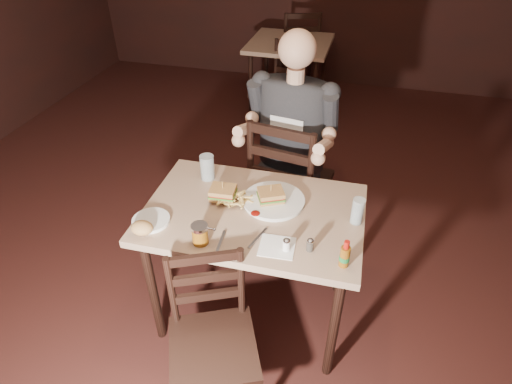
% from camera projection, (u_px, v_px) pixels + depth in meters
% --- Properties ---
extents(room_shell, '(7.00, 7.00, 7.00)m').
position_uv_depth(room_shell, '(272.00, 75.00, 1.87)').
color(room_shell, black).
rests_on(room_shell, ground).
extents(main_table, '(1.09, 0.73, 0.77)m').
position_uv_depth(main_table, '(253.00, 225.00, 2.17)').
color(main_table, tan).
rests_on(main_table, ground).
extents(bg_table, '(0.81, 0.81, 0.77)m').
position_uv_depth(bg_table, '(290.00, 50.00, 4.32)').
color(bg_table, tan).
rests_on(bg_table, ground).
extents(chair_far, '(0.54, 0.57, 1.00)m').
position_uv_depth(chair_far, '(290.00, 182.00, 2.78)').
color(chair_far, black).
rests_on(chair_far, ground).
extents(chair_near, '(0.52, 0.54, 0.83)m').
position_uv_depth(chair_near, '(213.00, 348.00, 1.90)').
color(chair_near, black).
rests_on(chair_near, ground).
extents(bg_chair_far, '(0.57, 0.60, 0.96)m').
position_uv_depth(bg_chair_far, '(298.00, 53.00, 4.87)').
color(bg_chair_far, black).
rests_on(bg_chair_far, ground).
extents(bg_chair_near, '(0.56, 0.58, 0.88)m').
position_uv_depth(bg_chair_near, '(277.00, 94.00, 4.04)').
color(bg_chair_near, black).
rests_on(bg_chair_near, ground).
extents(diner, '(0.61, 0.52, 0.95)m').
position_uv_depth(diner, '(291.00, 116.00, 2.45)').
color(diner, '#28272C').
rests_on(diner, chair_far).
extents(dinner_plate, '(0.31, 0.31, 0.02)m').
position_uv_depth(dinner_plate, '(274.00, 201.00, 2.16)').
color(dinner_plate, white).
rests_on(dinner_plate, main_table).
extents(sandwich_left, '(0.13, 0.11, 0.10)m').
position_uv_depth(sandwich_left, '(223.00, 189.00, 2.14)').
color(sandwich_left, tan).
rests_on(sandwich_left, dinner_plate).
extents(sandwich_right, '(0.16, 0.15, 0.10)m').
position_uv_depth(sandwich_right, '(271.00, 192.00, 2.12)').
color(sandwich_right, tan).
rests_on(sandwich_right, dinner_plate).
extents(fries_pile, '(0.22, 0.16, 0.04)m').
position_uv_depth(fries_pile, '(234.00, 198.00, 2.14)').
color(fries_pile, tan).
rests_on(fries_pile, dinner_plate).
extents(ketchup_dollop, '(0.05, 0.05, 0.01)m').
position_uv_depth(ketchup_dollop, '(255.00, 213.00, 2.06)').
color(ketchup_dollop, maroon).
rests_on(ketchup_dollop, dinner_plate).
extents(glass_left, '(0.08, 0.08, 0.14)m').
position_uv_depth(glass_left, '(207.00, 167.00, 2.30)').
color(glass_left, silver).
rests_on(glass_left, main_table).
extents(glass_right, '(0.06, 0.06, 0.13)m').
position_uv_depth(glass_right, '(358.00, 211.00, 2.01)').
color(glass_right, silver).
rests_on(glass_right, main_table).
extents(hot_sauce, '(0.04, 0.04, 0.14)m').
position_uv_depth(hot_sauce, '(345.00, 254.00, 1.78)').
color(hot_sauce, brown).
rests_on(hot_sauce, main_table).
extents(salt_shaker, '(0.03, 0.03, 0.06)m').
position_uv_depth(salt_shaker, '(286.00, 245.00, 1.87)').
color(salt_shaker, white).
rests_on(salt_shaker, main_table).
extents(pepper_shaker, '(0.03, 0.03, 0.06)m').
position_uv_depth(pepper_shaker, '(310.00, 245.00, 1.87)').
color(pepper_shaker, '#38332D').
rests_on(pepper_shaker, main_table).
extents(syrup_dispenser, '(0.08, 0.08, 0.10)m').
position_uv_depth(syrup_dispenser, '(200.00, 234.00, 1.90)').
color(syrup_dispenser, brown).
rests_on(syrup_dispenser, main_table).
extents(napkin, '(0.17, 0.16, 0.00)m').
position_uv_depth(napkin, '(277.00, 247.00, 1.91)').
color(napkin, white).
rests_on(napkin, main_table).
extents(knife, '(0.03, 0.21, 0.00)m').
position_uv_depth(knife, '(219.00, 246.00, 1.91)').
color(knife, silver).
rests_on(knife, napkin).
extents(fork, '(0.06, 0.15, 0.00)m').
position_uv_depth(fork, '(258.00, 238.00, 1.95)').
color(fork, silver).
rests_on(fork, napkin).
extents(side_plate, '(0.18, 0.18, 0.01)m').
position_uv_depth(side_plate, '(151.00, 221.00, 2.04)').
color(side_plate, white).
rests_on(side_plate, main_table).
extents(bread_roll, '(0.11, 0.09, 0.06)m').
position_uv_depth(bread_roll, '(142.00, 228.00, 1.94)').
color(bread_roll, tan).
rests_on(bread_roll, side_plate).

